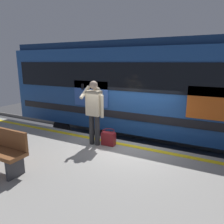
# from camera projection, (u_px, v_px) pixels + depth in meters

# --- Properties ---
(ground_plane) EXTENTS (24.90, 24.90, 0.00)m
(ground_plane) POSITION_uv_depth(u_px,v_px,m) (127.00, 174.00, 6.45)
(ground_plane) COLOR #3D3D3F
(platform) EXTENTS (16.48, 4.27, 1.06)m
(platform) POSITION_uv_depth(u_px,v_px,m) (87.00, 197.00, 4.49)
(platform) COLOR gray
(platform) RESTS_ON ground
(safety_line) EXTENTS (16.15, 0.16, 0.01)m
(safety_line) POSITION_uv_depth(u_px,v_px,m) (124.00, 144.00, 5.94)
(safety_line) COLOR yellow
(safety_line) RESTS_ON platform
(track_rail_near) EXTENTS (21.42, 0.08, 0.16)m
(track_rail_near) POSITION_uv_depth(u_px,v_px,m) (145.00, 152.00, 7.79)
(track_rail_near) COLOR slate
(track_rail_near) RESTS_ON ground
(track_rail_far) EXTENTS (21.42, 0.08, 0.16)m
(track_rail_far) POSITION_uv_depth(u_px,v_px,m) (156.00, 140.00, 9.03)
(track_rail_far) COLOR slate
(track_rail_far) RESTS_ON ground
(train_carriage) EXTENTS (11.27, 2.93, 3.85)m
(train_carriage) POSITION_uv_depth(u_px,v_px,m) (157.00, 86.00, 7.78)
(train_carriage) COLOR #1E478C
(train_carriage) RESTS_ON ground
(passenger) EXTENTS (0.57, 0.55, 1.78)m
(passenger) POSITION_uv_depth(u_px,v_px,m) (94.00, 108.00, 5.74)
(passenger) COLOR #262628
(passenger) RESTS_ON platform
(handbag) EXTENTS (0.38, 0.34, 0.43)m
(handbag) POSITION_uv_depth(u_px,v_px,m) (108.00, 138.00, 5.88)
(handbag) COLOR maroon
(handbag) RESTS_ON platform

